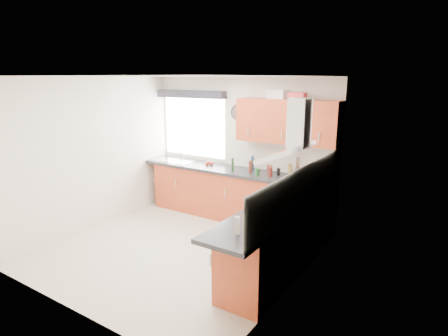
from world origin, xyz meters
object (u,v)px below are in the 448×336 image
Objects in this scene: oven at (281,238)px; upper_cabinets at (287,121)px; washing_machine at (195,189)px; extractor_hood at (292,138)px.

oven is 0.50× the size of upper_cabinets.
washing_machine is at bearing 152.68° from oven.
extractor_hood is at bearing -63.87° from upper_cabinets.
oven is 2.65m from washing_machine.
extractor_hood is (0.10, -0.00, 1.34)m from oven.
extractor_hood reaches higher than oven.
oven is 1.99m from upper_cabinets.
oven is 1.07× the size of washing_machine.
washing_machine is (-2.36, 1.22, -0.03)m from oven.
oven is 1.35m from extractor_hood.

